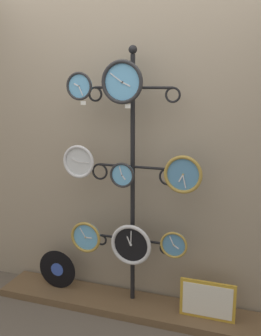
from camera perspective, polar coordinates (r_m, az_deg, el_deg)
name	(u,v)px	position (r m, az deg, el deg)	size (l,w,h in m)	color
ground_plane	(114,334)	(3.05, -2.40, -22.98)	(12.00, 12.00, 0.00)	brown
shop_wall	(139,130)	(3.05, 1.29, 5.48)	(4.40, 0.04, 2.80)	gray
low_shelf	(130,305)	(3.31, -0.06, -19.27)	(2.20, 0.36, 0.06)	brown
display_stand	(133,216)	(3.05, 0.31, -6.98)	(0.70, 0.33, 2.02)	black
clock_top_left	(80,86)	(2.92, -7.41, 11.69)	(0.20, 0.04, 0.20)	#60A8DB
clock_top_center	(122,82)	(2.79, -1.20, 12.36)	(0.31, 0.04, 0.31)	#60A8DB
clock_middle_left	(79,162)	(3.02, -7.51, 0.92)	(0.26, 0.04, 0.26)	silver
clock_middle_center	(122,175)	(2.87, -1.20, -1.02)	(0.19, 0.04, 0.19)	#60A8DB
clock_middle_right	(183,174)	(2.76, 7.64, -0.94)	(0.27, 0.04, 0.27)	#4C84B2
clock_bottom_left	(86,237)	(3.13, -6.49, -9.93)	(0.25, 0.04, 0.25)	#60A8DB
clock_bottom_center	(131,245)	(3.04, 0.08, -11.07)	(0.32, 0.04, 0.32)	black
clock_bottom_right	(174,245)	(2.94, 6.32, -11.01)	(0.20, 0.04, 0.20)	#4C84B2
vinyl_record	(57,269)	(3.46, -10.58, -14.27)	(0.33, 0.01, 0.33)	black
picture_frame	(207,300)	(3.07, 11.11, -18.33)	(0.40, 0.02, 0.29)	gold
price_tag_upper	(83,103)	(2.91, -6.88, 9.37)	(0.04, 0.00, 0.03)	white
price_tag_mid	(128,106)	(2.78, -0.37, 8.95)	(0.04, 0.00, 0.03)	white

